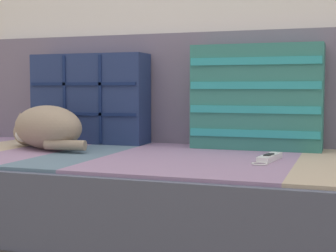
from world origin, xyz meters
name	(u,v)px	position (x,y,z in m)	size (l,w,h in m)	color
couch	(147,210)	(0.00, 0.09, 0.19)	(1.91, 0.91, 0.39)	#3D3838
sofa_backrest	(181,89)	(0.00, 0.48, 0.61)	(1.88, 0.14, 0.44)	slate
throw_pillow_quilted	(90,99)	(-0.34, 0.33, 0.57)	(0.48, 0.14, 0.36)	navy
throw_pillow_striped	(257,97)	(0.33, 0.33, 0.58)	(0.46, 0.14, 0.38)	#337A70
sleeping_cat	(45,128)	(-0.39, 0.09, 0.46)	(0.38, 0.30, 0.16)	gray
game_remote_near	(269,158)	(0.42, 0.04, 0.40)	(0.07, 0.20, 0.02)	white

